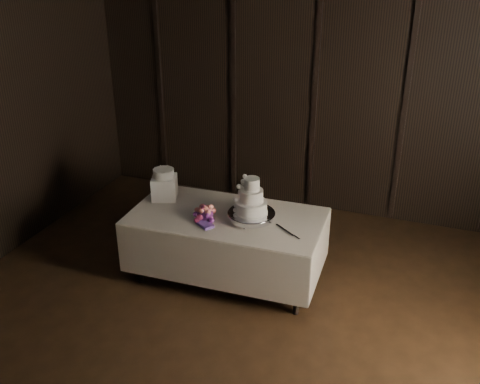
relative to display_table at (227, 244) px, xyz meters
name	(u,v)px	position (x,y,z in m)	size (l,w,h in m)	color
room	(203,222)	(0.41, -1.47, 1.08)	(6.08, 7.08, 3.08)	black
display_table	(227,244)	(0.00, 0.00, 0.00)	(2.02, 1.10, 0.76)	#F0E2CF
cake_stand	(251,217)	(0.28, -0.02, 0.39)	(0.48, 0.48, 0.09)	silver
wedding_cake	(248,200)	(0.25, -0.03, 0.58)	(0.35, 0.31, 0.38)	white
bouquet	(205,213)	(-0.17, -0.16, 0.41)	(0.30, 0.40, 0.19)	#C85A5B
box_pedestal	(165,188)	(-0.78, 0.15, 0.47)	(0.26, 0.26, 0.25)	white
small_cake	(164,173)	(-0.78, 0.15, 0.64)	(0.23, 0.23, 0.09)	white
cake_knife	(285,230)	(0.65, -0.10, 0.35)	(0.37, 0.02, 0.01)	silver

